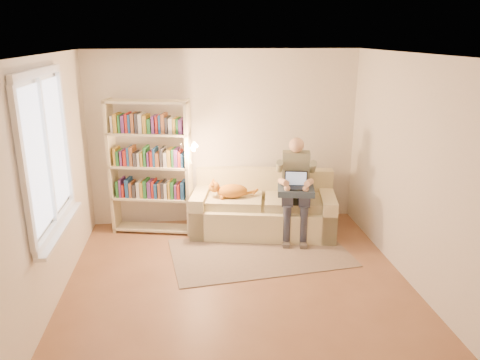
{
  "coord_description": "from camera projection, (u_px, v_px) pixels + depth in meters",
  "views": [
    {
      "loc": [
        -0.52,
        -4.61,
        2.8
      ],
      "look_at": [
        0.1,
        1.0,
        1.03
      ],
      "focal_mm": 35.0,
      "sensor_mm": 36.0,
      "label": 1
    }
  ],
  "objects": [
    {
      "name": "rug",
      "position": [
        260.0,
        253.0,
        6.24
      ],
      "size": [
        2.46,
        1.65,
        0.01
      ],
      "primitive_type": "cube",
      "rotation": [
        0.0,
        0.0,
        0.13
      ],
      "color": "gray",
      "rests_on": "floor"
    },
    {
      "name": "wall_right",
      "position": [
        423.0,
        178.0,
        5.09
      ],
      "size": [
        0.02,
        4.5,
        2.6
      ],
      "primitive_type": "cube",
      "color": "silver",
      "rests_on": "floor"
    },
    {
      "name": "bookshelf",
      "position": [
        150.0,
        161.0,
        6.63
      ],
      "size": [
        1.28,
        0.61,
        1.95
      ],
      "rotation": [
        0.0,
        0.0,
        -0.21
      ],
      "color": "beige",
      "rests_on": "floor"
    },
    {
      "name": "laptop",
      "position": [
        295.0,
        183.0,
        6.43
      ],
      "size": [
        0.35,
        0.31,
        0.27
      ],
      "rotation": [
        0.0,
        0.0,
        -0.19
      ],
      "color": "black",
      "rests_on": "blanket"
    },
    {
      "name": "cat",
      "position": [
        229.0,
        190.0,
        6.69
      ],
      "size": [
        0.68,
        0.31,
        0.24
      ],
      "rotation": [
        0.0,
        0.0,
        -0.19
      ],
      "color": "orange",
      "rests_on": "sofa"
    },
    {
      "name": "floor",
      "position": [
        241.0,
        294.0,
        5.26
      ],
      "size": [
        4.5,
        4.5,
        0.0
      ],
      "primitive_type": "plane",
      "color": "brown",
      "rests_on": "ground"
    },
    {
      "name": "wall_left",
      "position": [
        42.0,
        191.0,
        4.67
      ],
      "size": [
        0.02,
        4.5,
        2.6
      ],
      "primitive_type": "cube",
      "color": "silver",
      "rests_on": "floor"
    },
    {
      "name": "window",
      "position": [
        52.0,
        178.0,
        4.84
      ],
      "size": [
        0.12,
        1.52,
        1.69
      ],
      "color": "white",
      "rests_on": "wall_left"
    },
    {
      "name": "ceiling",
      "position": [
        241.0,
        55.0,
        4.49
      ],
      "size": [
        4.0,
        4.5,
        0.02
      ],
      "primitive_type": "cube",
      "color": "white",
      "rests_on": "wall_back"
    },
    {
      "name": "person",
      "position": [
        296.0,
        183.0,
        6.55
      ],
      "size": [
        0.48,
        0.67,
        1.42
      ],
      "rotation": [
        0.0,
        0.0,
        -0.19
      ],
      "color": "gray",
      "rests_on": "sofa"
    },
    {
      "name": "blanket",
      "position": [
        294.0,
        190.0,
        6.45
      ],
      "size": [
        0.56,
        0.49,
        0.09
      ],
      "primitive_type": "cube",
      "rotation": [
        0.0,
        0.0,
        -0.19
      ],
      "color": "#2D3D4E",
      "rests_on": "person"
    },
    {
      "name": "sofa",
      "position": [
        263.0,
        210.0,
        6.88
      ],
      "size": [
        2.17,
        1.28,
        0.87
      ],
      "rotation": [
        0.0,
        0.0,
        -0.19
      ],
      "color": "beige",
      "rests_on": "floor"
    },
    {
      "name": "wall_front",
      "position": [
        283.0,
        301.0,
        2.74
      ],
      "size": [
        4.0,
        0.02,
        2.6
      ],
      "primitive_type": "cube",
      "color": "silver",
      "rests_on": "floor"
    },
    {
      "name": "wall_back",
      "position": [
        224.0,
        138.0,
        7.01
      ],
      "size": [
        4.0,
        0.02,
        2.6
      ],
      "primitive_type": "cube",
      "color": "silver",
      "rests_on": "floor"
    }
  ]
}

